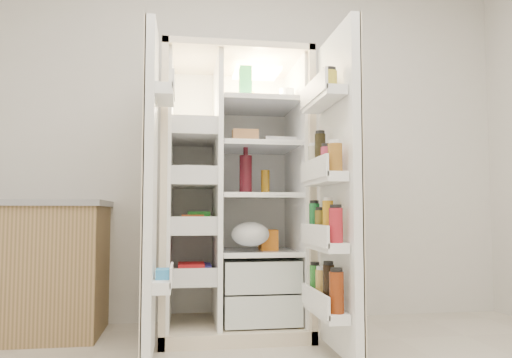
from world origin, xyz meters
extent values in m
cube|color=silver|center=(0.00, 2.00, 1.35)|extent=(4.00, 0.02, 2.70)
cube|color=beige|center=(-0.10, 1.93, 0.90)|extent=(0.92, 0.04, 1.80)
cube|color=beige|center=(-0.54, 1.60, 0.90)|extent=(0.04, 0.70, 1.80)
cube|color=beige|center=(0.34, 1.60, 0.90)|extent=(0.04, 0.70, 1.80)
cube|color=beige|center=(-0.10, 1.60, 1.78)|extent=(0.92, 0.70, 0.04)
cube|color=beige|center=(-0.10, 1.60, 0.04)|extent=(0.92, 0.70, 0.08)
cube|color=white|center=(-0.10, 1.90, 0.92)|extent=(0.84, 0.02, 1.68)
cube|color=white|center=(-0.51, 1.60, 0.92)|extent=(0.02, 0.62, 1.68)
cube|color=white|center=(0.31, 1.60, 0.92)|extent=(0.02, 0.62, 1.68)
cube|color=white|center=(-0.21, 1.60, 0.92)|extent=(0.03, 0.62, 1.68)
cube|color=silver|center=(0.05, 1.58, 0.18)|extent=(0.47, 0.52, 0.19)
cube|color=silver|center=(0.05, 1.58, 0.39)|extent=(0.47, 0.52, 0.19)
cube|color=#FFD18C|center=(0.05, 1.65, 1.72)|extent=(0.30, 0.30, 0.02)
cube|color=silver|center=(-0.37, 1.60, 0.35)|extent=(0.28, 0.58, 0.02)
cube|color=silver|center=(-0.37, 1.60, 0.65)|extent=(0.28, 0.58, 0.02)
cube|color=silver|center=(-0.37, 1.60, 0.95)|extent=(0.28, 0.58, 0.02)
cube|color=silver|center=(-0.37, 1.60, 1.25)|extent=(0.28, 0.58, 0.02)
cube|color=white|center=(0.05, 1.60, 0.52)|extent=(0.49, 0.58, 0.01)
cube|color=white|center=(0.05, 1.60, 0.88)|extent=(0.49, 0.58, 0.01)
cube|color=white|center=(0.05, 1.60, 1.20)|extent=(0.49, 0.58, 0.02)
cube|color=white|center=(0.05, 1.60, 1.48)|extent=(0.49, 0.58, 0.02)
cube|color=red|center=(-0.37, 1.60, 0.41)|extent=(0.16, 0.20, 0.10)
cube|color=#258A2C|center=(-0.37, 1.60, 0.72)|extent=(0.14, 0.18, 0.12)
cube|color=white|center=(-0.37, 1.60, 0.99)|extent=(0.20, 0.22, 0.07)
cube|color=#FFFD2A|center=(-0.37, 1.60, 1.33)|extent=(0.15, 0.16, 0.14)
cube|color=#3939AB|center=(-0.37, 1.60, 0.40)|extent=(0.18, 0.20, 0.09)
cube|color=#DF5B27|center=(-0.37, 1.60, 0.71)|extent=(0.14, 0.18, 0.10)
cube|color=white|center=(-0.37, 1.60, 1.02)|extent=(0.16, 0.16, 0.12)
sphere|color=orange|center=(-0.07, 1.50, 0.12)|extent=(0.07, 0.07, 0.07)
sphere|color=orange|center=(0.02, 1.54, 0.12)|extent=(0.07, 0.07, 0.07)
sphere|color=orange|center=(0.12, 1.50, 0.12)|extent=(0.07, 0.07, 0.07)
sphere|color=orange|center=(-0.02, 1.64, 0.12)|extent=(0.07, 0.07, 0.07)
ellipsoid|color=#406B23|center=(0.05, 1.60, 0.40)|extent=(0.26, 0.24, 0.11)
cylinder|color=#4A0F18|center=(-0.04, 1.53, 1.01)|extent=(0.08, 0.08, 0.25)
cylinder|color=#83580E|center=(0.09, 1.53, 0.97)|extent=(0.06, 0.06, 0.16)
cube|color=green|center=(-0.04, 1.51, 1.60)|extent=(0.08, 0.08, 0.23)
cylinder|color=white|center=(0.23, 1.50, 1.53)|extent=(0.10, 0.10, 0.09)
cylinder|color=#A26A25|center=(0.00, 1.63, 1.53)|extent=(0.07, 0.07, 0.09)
cube|color=white|center=(0.21, 1.56, 1.24)|extent=(0.24, 0.10, 0.06)
cube|color=#BD804B|center=(-0.04, 1.54, 1.26)|extent=(0.16, 0.09, 0.10)
ellipsoid|color=silver|center=(-0.01, 1.51, 0.60)|extent=(0.24, 0.22, 0.15)
cube|color=orange|center=(0.13, 1.62, 0.59)|extent=(0.11, 0.13, 0.13)
cube|color=white|center=(-0.60, 1.05, 0.90)|extent=(0.05, 0.40, 1.72)
cube|color=beige|center=(-0.63, 1.05, 0.90)|extent=(0.01, 0.40, 1.72)
cube|color=white|center=(-0.53, 1.05, 0.40)|extent=(0.09, 0.32, 0.06)
cube|color=white|center=(-0.53, 1.05, 1.40)|extent=(0.09, 0.32, 0.06)
cube|color=#338CCC|center=(-0.53, 1.05, 0.43)|extent=(0.07, 0.12, 0.10)
cube|color=white|center=(0.40, 0.96, 0.90)|extent=(0.05, 0.58, 1.72)
cube|color=beige|center=(0.42, 0.96, 0.90)|extent=(0.01, 0.58, 1.72)
cube|color=white|center=(0.31, 0.96, 0.26)|extent=(0.11, 0.50, 0.05)
cube|color=white|center=(0.31, 0.96, 0.60)|extent=(0.11, 0.50, 0.05)
cube|color=white|center=(0.31, 0.96, 0.95)|extent=(0.11, 0.50, 0.05)
cube|color=white|center=(0.31, 0.96, 1.38)|extent=(0.11, 0.50, 0.05)
cylinder|color=maroon|center=(0.31, 0.76, 0.39)|extent=(0.07, 0.07, 0.20)
cylinder|color=black|center=(0.31, 0.89, 0.40)|extent=(0.06, 0.06, 0.22)
cylinder|color=#BB903E|center=(0.31, 1.02, 0.38)|extent=(0.06, 0.06, 0.18)
cylinder|color=#297B29|center=(0.31, 1.15, 0.38)|extent=(0.06, 0.06, 0.19)
cylinder|color=maroon|center=(0.31, 0.76, 0.71)|extent=(0.07, 0.07, 0.17)
cylinder|color=#BE8516|center=(0.31, 0.89, 0.73)|extent=(0.06, 0.06, 0.21)
cylinder|color=brown|center=(0.31, 1.02, 0.70)|extent=(0.07, 0.07, 0.16)
cylinder|color=#16622B|center=(0.31, 1.15, 0.72)|extent=(0.06, 0.06, 0.20)
cylinder|color=brown|center=(0.31, 0.76, 1.04)|extent=(0.07, 0.07, 0.14)
cylinder|color=#A12941|center=(0.31, 0.89, 1.04)|extent=(0.07, 0.07, 0.14)
cylinder|color=black|center=(0.31, 1.02, 1.09)|extent=(0.06, 0.06, 0.23)
cylinder|color=#BCB69B|center=(0.31, 1.15, 1.06)|extent=(0.06, 0.06, 0.18)
cylinder|color=#A49229|center=(0.31, 0.84, 1.45)|extent=(0.08, 0.08, 0.10)
cylinder|color=#9F681C|center=(0.31, 1.06, 1.45)|extent=(0.08, 0.08, 0.10)
cube|color=#A57F52|center=(-1.50, 1.72, 0.41)|extent=(1.13, 0.59, 0.81)
cube|color=#96969B|center=(-1.50, 1.72, 0.83)|extent=(1.17, 0.62, 0.04)
camera|label=1|loc=(-0.44, -1.54, 0.77)|focal=34.00mm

